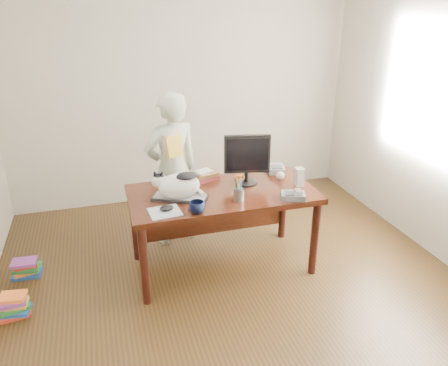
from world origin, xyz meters
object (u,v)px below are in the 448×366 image
(phone, at_px, (294,195))
(calculator, at_px, (276,169))
(keyboard, at_px, (180,197))
(speaker, at_px, (299,177))
(monitor, at_px, (247,157))
(book_pile_a, at_px, (13,306))
(coffee_mug, at_px, (197,207))
(book_pile_b, at_px, (26,268))
(baseball, at_px, (280,176))
(book_stack, at_px, (205,175))
(mouse, at_px, (167,208))
(desk, at_px, (220,203))
(pen_cup, at_px, (239,193))
(cat, at_px, (178,185))
(person, at_px, (172,170))

(phone, height_order, calculator, phone)
(keyboard, bearing_deg, speaker, 22.99)
(speaker, bearing_deg, keyboard, 179.99)
(monitor, xyz_separation_m, book_pile_a, (-2.00, -0.30, -0.92))
(coffee_mug, bearing_deg, phone, 1.75)
(calculator, bearing_deg, book_pile_b, -167.86)
(monitor, xyz_separation_m, baseball, (0.33, 0.00, -0.22))
(book_stack, bearing_deg, mouse, -146.91)
(desk, distance_m, monitor, 0.48)
(book_stack, bearing_deg, calculator, -18.53)
(desk, distance_m, speaker, 0.74)
(coffee_mug, distance_m, baseball, 0.98)
(pen_cup, height_order, calculator, pen_cup)
(cat, height_order, coffee_mug, cat)
(cat, height_order, book_pile_a, cat)
(book_stack, distance_m, book_pile_a, 1.89)
(book_pile_a, bearing_deg, cat, 6.74)
(pen_cup, distance_m, mouse, 0.60)
(keyboard, distance_m, book_pile_a, 1.54)
(book_stack, bearing_deg, person, 113.32)
(monitor, distance_m, pen_cup, 0.40)
(coffee_mug, distance_m, speaker, 1.03)
(monitor, relative_size, person, 0.30)
(book_pile_b, bearing_deg, coffee_mug, -25.64)
(calculator, distance_m, book_pile_b, 2.45)
(cat, height_order, book_pile_b, cat)
(desk, distance_m, baseball, 0.61)
(speaker, distance_m, baseball, 0.20)
(coffee_mug, height_order, calculator, coffee_mug)
(monitor, height_order, book_pile_b, monitor)
(book_stack, height_order, person, person)
(keyboard, bearing_deg, desk, 41.75)
(person, distance_m, book_pile_b, 1.58)
(calculator, xyz_separation_m, book_pile_b, (-2.34, 0.05, -0.71))
(desk, height_order, calculator, calculator)
(mouse, bearing_deg, pen_cup, -2.46)
(baseball, bearing_deg, cat, -171.94)
(coffee_mug, bearing_deg, baseball, 25.88)
(cat, xyz_separation_m, monitor, (0.65, 0.14, 0.13))
(person, bearing_deg, keyboard, 68.29)
(cat, bearing_deg, speaker, 22.80)
(keyboard, relative_size, pen_cup, 2.14)
(pen_cup, relative_size, book_stack, 0.84)
(desk, xyz_separation_m, person, (-0.32, 0.53, 0.16))
(phone, xyz_separation_m, calculator, (0.10, 0.60, -0.00))
(desk, height_order, book_stack, book_stack)
(cat, xyz_separation_m, speaker, (1.08, -0.02, -0.05))
(desk, distance_m, book_pile_a, 1.85)
(calculator, bearing_deg, coffee_mug, -132.42)
(person, bearing_deg, baseball, 133.90)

